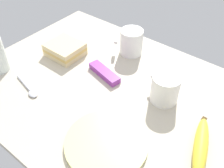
# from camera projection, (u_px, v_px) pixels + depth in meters

# --- Properties ---
(tabletop) EXTENTS (0.90, 0.64, 0.02)m
(tabletop) POSITION_uv_depth(u_px,v_px,m) (112.00, 94.00, 0.78)
(tabletop) COLOR #BCB29E
(tabletop) RESTS_ON ground
(plate_of_food) EXTENTS (0.21, 0.21, 0.01)m
(plate_of_food) POSITION_uv_depth(u_px,v_px,m) (106.00, 143.00, 0.63)
(plate_of_food) COLOR #EAE58C
(plate_of_food) RESTS_ON tabletop
(coffee_mug_black) EXTENTS (0.10, 0.09, 0.09)m
(coffee_mug_black) POSITION_uv_depth(u_px,v_px,m) (131.00, 42.00, 0.89)
(coffee_mug_black) COLOR white
(coffee_mug_black) RESTS_ON tabletop
(coffee_mug_milky) EXTENTS (0.10, 0.09, 0.09)m
(coffee_mug_milky) POSITION_uv_depth(u_px,v_px,m) (165.00, 88.00, 0.72)
(coffee_mug_milky) COLOR white
(coffee_mug_milky) RESTS_ON tabletop
(sandwich_main) EXTENTS (0.12, 0.11, 0.04)m
(sandwich_main) POSITION_uv_depth(u_px,v_px,m) (65.00, 49.00, 0.90)
(sandwich_main) COLOR beige
(sandwich_main) RESTS_ON tabletop
(banana) EXTENTS (0.09, 0.18, 0.03)m
(banana) POSITION_uv_depth(u_px,v_px,m) (201.00, 146.00, 0.61)
(banana) COLOR yellow
(banana) RESTS_ON tabletop
(spoon) EXTENTS (0.12, 0.04, 0.01)m
(spoon) POSITION_uv_depth(u_px,v_px,m) (29.00, 90.00, 0.78)
(spoon) COLOR silver
(spoon) RESTS_ON tabletop
(snack_bar) EXTENTS (0.13, 0.06, 0.02)m
(snack_bar) POSITION_uv_depth(u_px,v_px,m) (104.00, 73.00, 0.82)
(snack_bar) COLOR purple
(snack_bar) RESTS_ON tabletop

